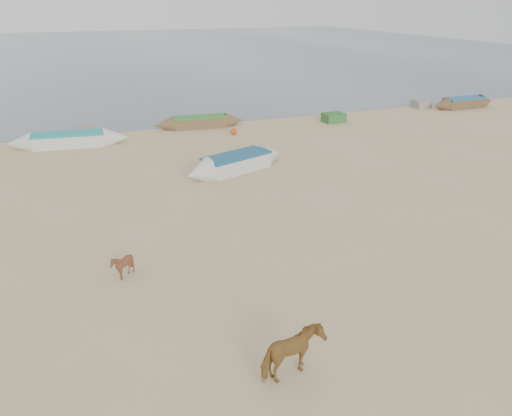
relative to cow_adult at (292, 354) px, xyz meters
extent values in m
plane|color=tan|center=(2.17, 3.82, -0.67)|extent=(140.00, 140.00, 0.00)
plane|color=slate|center=(2.17, 85.82, -0.66)|extent=(160.00, 160.00, 0.00)
imported|color=olive|center=(0.00, 0.00, 0.00)|extent=(1.71, 1.08, 1.33)
imported|color=brown|center=(-3.11, 6.17, -0.22)|extent=(0.83, 0.74, 0.90)
sphere|color=#C84512|center=(6.33, 22.35, -0.45)|extent=(0.44, 0.44, 0.44)
cube|color=gray|center=(-2.90, 26.21, -0.39)|extent=(1.20, 1.10, 0.56)
cube|color=#31662E|center=(14.38, 23.16, -0.35)|extent=(1.50, 1.20, 0.64)
cube|color=gray|center=(23.81, 25.14, -0.37)|extent=(1.30, 1.20, 0.60)
camera|label=1|loc=(-4.28, -8.50, 7.71)|focal=35.00mm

